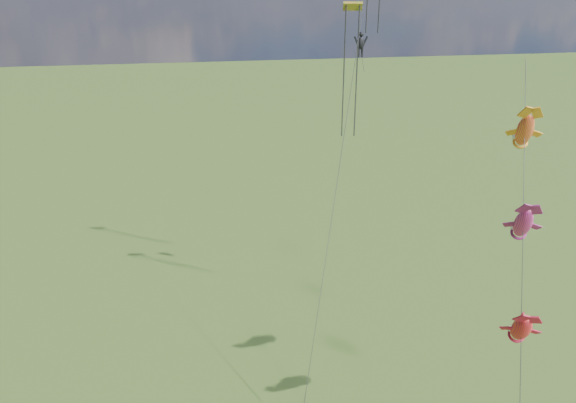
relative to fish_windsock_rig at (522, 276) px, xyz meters
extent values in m
cylinder|color=black|center=(-0.37, -0.81, -1.00)|extent=(6.65, 14.40, 17.79)
ellipsoid|color=red|center=(-0.59, -1.29, -1.60)|extent=(1.49, 2.10, 2.10)
ellipsoid|color=#D83375|center=(0.64, 1.39, 1.72)|extent=(1.49, 2.10, 2.10)
ellipsoid|color=red|center=(1.87, 4.07, 5.04)|extent=(1.49, 2.10, 2.10)
cylinder|color=black|center=(-4.70, 10.49, 2.80)|extent=(8.02, 15.12, 25.40)
cube|color=green|center=(-2.80, 15.65, 9.95)|extent=(1.20, 1.04, 0.52)
cylinder|color=black|center=(-3.19, 15.65, 5.92)|extent=(0.08, 0.08, 8.05)
cylinder|color=black|center=(-2.40, 15.65, 5.92)|extent=(0.08, 0.08, 8.05)
camera|label=1|loc=(-13.41, -18.06, 11.25)|focal=35.00mm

